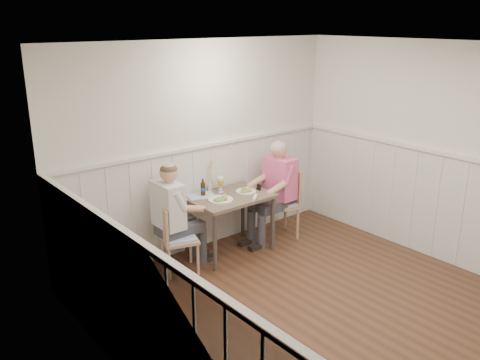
{
  "coord_description": "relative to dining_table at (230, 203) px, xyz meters",
  "views": [
    {
      "loc": [
        -3.48,
        -2.79,
        2.83
      ],
      "look_at": [
        0.12,
        1.64,
        1.0
      ],
      "focal_mm": 38.0,
      "sensor_mm": 36.0,
      "label": 1
    }
  ],
  "objects": [
    {
      "name": "diner_cream",
      "position": [
        -0.8,
        0.06,
        -0.1
      ],
      "size": [
        0.6,
        0.42,
        1.32
      ],
      "color": "#3F3F47",
      "rests_on": "ground"
    },
    {
      "name": "grass_vase",
      "position": [
        -0.07,
        0.31,
        0.28
      ],
      "size": [
        0.05,
        0.05,
        0.41
      ],
      "color": "silver",
      "rests_on": "dining_table"
    },
    {
      "name": "dining_table",
      "position": [
        0.0,
        0.0,
        0.0
      ],
      "size": [
        1.01,
        0.7,
        0.75
      ],
      "color": "brown",
      "rests_on": "ground"
    },
    {
      "name": "beer_glass_b",
      "position": [
        -0.01,
        0.16,
        0.23
      ],
      "size": [
        0.08,
        0.08,
        0.19
      ],
      "color": "silver",
      "rests_on": "dining_table"
    },
    {
      "name": "room_shell",
      "position": [
        -0.12,
        -1.84,
        0.86
      ],
      "size": [
        4.04,
        4.54,
        2.6
      ],
      "color": "silver",
      "rests_on": "ground"
    },
    {
      "name": "rolled_napkin",
      "position": [
        0.16,
        -0.29,
        0.12
      ],
      "size": [
        0.16,
        0.15,
        0.04
      ],
      "color": "white",
      "rests_on": "dining_table"
    },
    {
      "name": "chair_right",
      "position": [
        0.87,
        -0.05,
        -0.15
      ],
      "size": [
        0.56,
        0.56,
        0.93
      ],
      "color": "tan",
      "rests_on": "ground"
    },
    {
      "name": "chair_left",
      "position": [
        -0.82,
        -0.03,
        -0.21
      ],
      "size": [
        0.49,
        0.49,
        0.82
      ],
      "color": "tan",
      "rests_on": "ground"
    },
    {
      "name": "wainscot",
      "position": [
        -0.12,
        -1.15,
        0.03
      ],
      "size": [
        4.0,
        4.49,
        1.34
      ],
      "color": "silver",
      "rests_on": "ground"
    },
    {
      "name": "plate_diner",
      "position": [
        -0.21,
        -0.08,
        0.12
      ],
      "size": [
        0.3,
        0.3,
        0.08
      ],
      "color": "white",
      "rests_on": "dining_table"
    },
    {
      "name": "beer_glass_a",
      "position": [
        0.04,
        0.25,
        0.22
      ],
      "size": [
        0.07,
        0.07,
        0.18
      ],
      "color": "silver",
      "rests_on": "dining_table"
    },
    {
      "name": "ground_plane",
      "position": [
        -0.12,
        -1.84,
        -0.65
      ],
      "size": [
        4.5,
        4.5,
        0.0
      ],
      "primitive_type": "plane",
      "color": "#44281A"
    },
    {
      "name": "beer_bottle",
      "position": [
        -0.25,
        0.21,
        0.19
      ],
      "size": [
        0.06,
        0.06,
        0.21
      ],
      "color": "black",
      "rests_on": "dining_table"
    },
    {
      "name": "gingham_mat",
      "position": [
        -0.28,
        0.21,
        0.1
      ],
      "size": [
        0.39,
        0.35,
        0.01
      ],
      "color": "#5C7DB2",
      "rests_on": "dining_table"
    },
    {
      "name": "man_in_pink",
      "position": [
        0.75,
        -0.05,
        -0.08
      ],
      "size": [
        0.63,
        0.44,
        1.36
      ],
      "color": "#3F3F47",
      "rests_on": "ground"
    },
    {
      "name": "plate_man",
      "position": [
        0.23,
        -0.03,
        0.12
      ],
      "size": [
        0.25,
        0.25,
        0.06
      ],
      "color": "white",
      "rests_on": "dining_table"
    }
  ]
}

